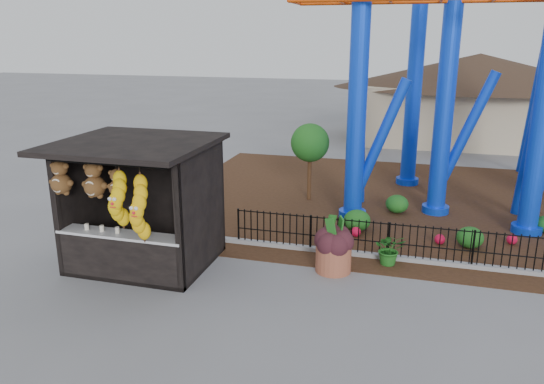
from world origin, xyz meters
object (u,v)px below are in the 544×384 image
(prize_booth, at_px, (137,207))
(roller_coaster, at_px, (492,1))
(terracotta_planter, at_px, (333,258))
(potted_plant, at_px, (390,249))

(prize_booth, relative_size, roller_coaster, 0.32)
(terracotta_planter, height_order, potted_plant, potted_plant)
(roller_coaster, bearing_deg, potted_plant, -112.28)
(roller_coaster, relative_size, potted_plant, 13.27)
(terracotta_planter, xyz_separation_m, potted_plant, (1.27, 0.76, 0.09))
(roller_coaster, distance_m, potted_plant, 8.49)
(prize_booth, distance_m, roller_coaster, 12.00)
(roller_coaster, bearing_deg, terracotta_planter, -119.37)
(prize_booth, xyz_separation_m, potted_plant, (5.86, 1.80, -1.12))
(prize_booth, height_order, roller_coaster, roller_coaster)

